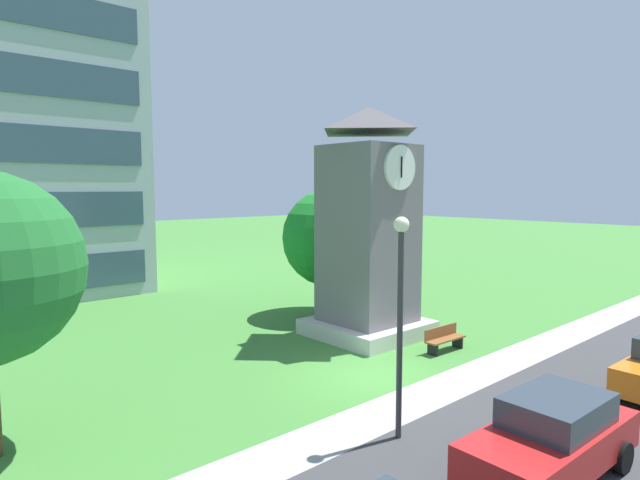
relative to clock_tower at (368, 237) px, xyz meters
name	(u,v)px	position (x,y,z in m)	size (l,w,h in m)	color
ground_plane	(373,376)	(-3.31, -3.34, -3.97)	(160.00, 160.00, 0.00)	#3D7A33
street_asphalt	(587,452)	(-3.31, -9.82, -3.97)	(120.00, 7.20, 0.01)	#38383A
kerb_strip	(427,395)	(-3.31, -5.42, -3.97)	(120.00, 1.60, 0.01)	#9E9E99
clock_tower	(368,237)	(0.00, 0.00, 0.00)	(4.08, 4.08, 9.00)	slate
park_bench	(444,339)	(0.50, -3.32, -3.51)	(1.82, 0.55, 0.88)	brown
street_lamp	(400,301)	(-5.91, -6.54, -0.67)	(0.36, 0.36, 5.24)	#333338
tree_by_building	(331,238)	(1.28, 3.54, -0.38)	(4.53, 4.53, 5.87)	#513823
parked_car_red	(552,437)	(-4.94, -9.73, -3.11)	(4.46, 2.05, 1.69)	red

